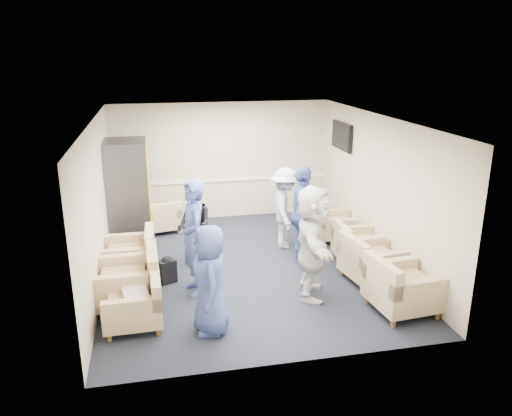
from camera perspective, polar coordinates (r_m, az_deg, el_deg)
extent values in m
plane|color=black|center=(9.22, -1.13, -6.78)|extent=(6.00, 6.00, 0.00)
plane|color=silver|center=(8.47, -1.24, 10.11)|extent=(6.00, 6.00, 0.00)
cube|color=beige|center=(11.62, -3.93, 5.36)|extent=(5.00, 0.02, 2.70)
cube|color=beige|center=(6.00, 4.14, -6.56)|extent=(5.00, 0.02, 2.70)
cube|color=beige|center=(8.67, -17.65, 0.30)|extent=(0.02, 6.00, 2.70)
cube|color=beige|center=(9.51, 13.79, 2.13)|extent=(0.02, 6.00, 2.70)
cube|color=white|center=(11.71, -3.87, 3.18)|extent=(4.98, 0.04, 0.06)
cube|color=black|center=(10.96, 9.77, 8.12)|extent=(0.07, 1.00, 0.58)
cube|color=black|center=(10.94, 9.60, 8.12)|extent=(0.01, 0.92, 0.50)
cube|color=#4A4B51|center=(11.00, 9.92, 7.36)|extent=(0.04, 0.10, 0.25)
cube|color=tan|center=(7.49, -13.88, -11.30)|extent=(0.83, 0.83, 0.27)
cube|color=#9C7B56|center=(7.40, -13.98, -10.07)|extent=(0.58, 0.54, 0.10)
cube|color=tan|center=(7.34, -11.39, -8.90)|extent=(0.16, 0.81, 0.38)
cube|color=tan|center=(8.06, -14.41, -8.86)|extent=(0.96, 0.96, 0.31)
cube|color=#9C7B56|center=(7.97, -14.53, -7.49)|extent=(0.67, 0.62, 0.11)
cube|color=tan|center=(7.89, -11.74, -6.21)|extent=(0.17, 0.95, 0.44)
cube|color=tan|center=(9.08, -14.24, -5.88)|extent=(0.90, 0.90, 0.29)
cube|color=#9C7B56|center=(9.01, -14.33, -4.74)|extent=(0.62, 0.58, 0.10)
cube|color=tan|center=(8.93, -12.06, -3.70)|extent=(0.16, 0.88, 0.41)
cube|color=tan|center=(7.98, 16.41, -9.37)|extent=(1.01, 1.01, 0.30)
cube|color=#9C7B56|center=(7.89, 16.54, -8.03)|extent=(0.70, 0.66, 0.11)
cube|color=tan|center=(7.62, 14.20, -7.39)|extent=(0.24, 0.93, 0.43)
cube|color=tan|center=(8.84, 13.04, -6.47)|extent=(0.98, 0.98, 0.29)
cube|color=#9C7B56|center=(8.76, 13.13, -5.30)|extent=(0.68, 0.64, 0.10)
cube|color=tan|center=(8.52, 11.13, -4.72)|extent=(0.26, 0.88, 0.41)
cube|color=tan|center=(9.51, 11.66, -4.73)|extent=(0.85, 0.85, 0.27)
cube|color=#9C7B56|center=(9.44, 11.73, -3.70)|extent=(0.59, 0.55, 0.10)
cube|color=tan|center=(9.27, 9.80, -3.01)|extent=(0.17, 0.83, 0.39)
cube|color=tan|center=(10.56, 8.94, -2.40)|extent=(0.87, 0.87, 0.25)
cube|color=#9C7B56|center=(10.50, 8.98, -1.53)|extent=(0.60, 0.57, 0.09)
cube|color=tan|center=(10.40, 7.30, -0.86)|extent=(0.24, 0.77, 0.36)
cube|color=tan|center=(11.14, -10.79, -1.44)|extent=(0.89, 0.89, 0.25)
cube|color=#9C7B56|center=(11.08, -10.84, -0.62)|extent=(0.58, 0.61, 0.09)
cube|color=tan|center=(10.75, -10.51, -0.42)|extent=(0.77, 0.27, 0.36)
cube|color=#4A4B51|center=(10.44, -14.45, 1.77)|extent=(0.83, 1.00, 2.11)
cube|color=orange|center=(10.40, -12.15, 2.47)|extent=(0.02, 0.85, 1.69)
cube|color=black|center=(10.66, -11.84, -2.12)|extent=(0.02, 0.50, 0.13)
cube|color=black|center=(8.71, -10.10, -7.13)|extent=(0.34, 0.29, 0.40)
sphere|color=black|center=(8.64, -10.16, -6.04)|extent=(0.20, 0.20, 0.20)
cube|color=beige|center=(7.37, -13.62, -9.60)|extent=(0.41, 0.50, 0.13)
imported|color=#3D4F92|center=(6.95, -5.27, -8.17)|extent=(0.51, 0.77, 1.58)
imported|color=#3D4F92|center=(8.01, -7.17, -3.39)|extent=(0.53, 0.74, 1.91)
imported|color=black|center=(9.22, -7.06, -1.92)|extent=(0.77, 0.87, 1.49)
imported|color=silver|center=(9.90, 3.35, -0.04)|extent=(0.79, 1.14, 1.62)
imported|color=#3D4F92|center=(9.22, 5.27, -0.74)|extent=(0.72, 1.15, 1.83)
imported|color=silver|center=(7.90, 6.46, -3.90)|extent=(0.99, 1.80, 1.85)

